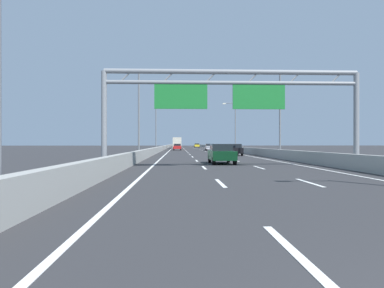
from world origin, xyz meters
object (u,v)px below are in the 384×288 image
Objects in this scene: streetlamp_right_mid at (278,108)px; green_car at (221,154)px; orange_car at (178,145)px; white_car at (209,147)px; box_truck at (177,143)px; streetlamp_left_far at (157,123)px; yellow_car at (197,145)px; red_car at (177,147)px; streetlamp_left_mid at (141,108)px; sign_gantry at (229,93)px; black_car at (234,150)px; streetlamp_right_far at (234,124)px.

green_car is at bearing -124.45° from streetlamp_right_mid.
white_car is at bearing -82.88° from orange_car.
orange_car is 0.53× the size of box_truck.
streetlamp_right_mid and streetlamp_left_far have the same top height.
yellow_car is (0.08, 53.17, 0.02)m from white_car.
white_car is at bearing -90.09° from yellow_car.
streetlamp_right_mid is 91.87m from yellow_car.
streetlamp_right_mid is at bearing -74.94° from red_car.
streetlamp_right_mid is 1.14× the size of box_truck.
streetlamp_left_mid is 2.27× the size of yellow_car.
streetlamp_right_mid is at bearing 55.55° from green_car.
sign_gantry is at bearing -86.56° from red_car.
streetlamp_right_mid is 2.27× the size of yellow_car.
black_car is 18.60m from green_car.
white_car is (10.83, 8.05, -4.65)m from streetlamp_left_far.
streetlamp_right_mid is at bearing 0.00° from streetlamp_left_mid.
streetlamp_left_mid is at bearing -90.00° from streetlamp_left_far.
box_truck reaches higher than black_car.
white_car is 1.00× the size of red_car.
red_car is at bearing 93.44° from sign_gantry.
streetlamp_left_mid is at bearing -96.79° from yellow_car.
black_car is at bearing -64.27° from streetlamp_left_far.
yellow_car is (-4.02, 91.66, -4.63)m from streetlamp_right_mid.
streetlamp_right_mid reaches higher than yellow_car.
streetlamp_left_mid is at bearing -116.13° from streetlamp_right_far.
yellow_car is at bearing 83.21° from streetlamp_left_mid.
yellow_car is 29.80m from box_truck.
sign_gantry is at bearing -65.32° from streetlamp_left_mid.
box_truck reaches higher than orange_car.
streetlamp_left_far is 1.14× the size of box_truck.
sign_gantry is 54.63m from white_car.
black_car is at bearing -89.80° from yellow_car.
streetlamp_left_mid is 2.12× the size of green_car.
red_car is (-6.97, 2.65, -0.01)m from white_car.
orange_car is (4.10, 92.42, -4.64)m from streetlamp_left_mid.
red_car is at bearing 93.85° from green_car.
streetlamp_right_far is (0.00, 30.44, 0.00)m from streetlamp_right_mid.
box_truck is at bearing 83.32° from streetlamp_left_far.
black_car reaches higher than red_car.
streetlamp_left_mid reaches higher than orange_car.
red_car is at bearing 105.06° from streetlamp_right_mid.
streetlamp_right_far is at bearing 80.63° from sign_gantry.
black_car reaches higher than yellow_car.
streetlamp_right_far is 1.14× the size of box_truck.
orange_car is 0.99× the size of green_car.
green_car is at bearing -100.34° from streetlamp_right_far.
streetlamp_left_far is at bearing 180.00° from streetlamp_right_far.
green_car is at bearing -87.22° from box_truck.
sign_gantry is at bearing -88.31° from orange_car.
orange_car reaches higher than white_car.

